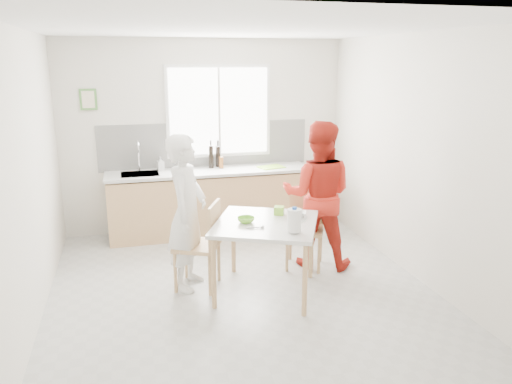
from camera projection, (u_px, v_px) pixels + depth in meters
ground at (242, 291)px, 5.37m from camera, size 4.50×4.50×0.00m
room_shell at (241, 139)px, 4.94m from camera, size 4.50×4.50×4.50m
window at (219, 111)px, 7.06m from camera, size 1.50×0.06×1.30m
backsplash at (206, 145)px, 7.15m from camera, size 3.00×0.02×0.65m
picture_frame at (88, 99)px, 6.59m from camera, size 0.22×0.03×0.28m
kitchen_counter at (210, 204)px, 7.08m from camera, size 2.84×0.64×1.37m
dining_table at (266, 229)px, 5.18m from camera, size 1.35×1.35×0.79m
chair_left at (203, 241)px, 5.34m from camera, size 0.59×0.59×0.96m
chair_far at (305, 224)px, 5.95m from camera, size 0.57×0.57×0.94m
person_white at (187, 213)px, 5.28m from camera, size 0.62×0.72×1.68m
person_red at (318, 195)px, 5.85m from camera, size 1.05×0.95×1.74m
bowl_green at (246, 220)px, 5.14m from camera, size 0.24×0.24×0.06m
bowl_white at (297, 214)px, 5.34m from camera, size 0.26×0.26×0.05m
milk_jug at (295, 220)px, 4.80m from camera, size 0.19×0.14×0.24m
green_box at (279, 211)px, 5.39m from camera, size 0.13×0.13×0.09m
spoon at (255, 227)px, 4.96m from camera, size 0.16×0.02×0.01m
cutting_board at (271, 167)px, 7.12m from camera, size 0.40×0.33×0.01m
wine_bottle_a at (211, 157)px, 7.04m from camera, size 0.07×0.07×0.32m
wine_bottle_b at (218, 156)px, 7.14m from camera, size 0.07×0.07×0.30m
jar_amber at (221, 163)px, 7.05m from camera, size 0.06×0.06×0.16m
soap_bottle at (161, 163)px, 6.91m from camera, size 0.10×0.11×0.19m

